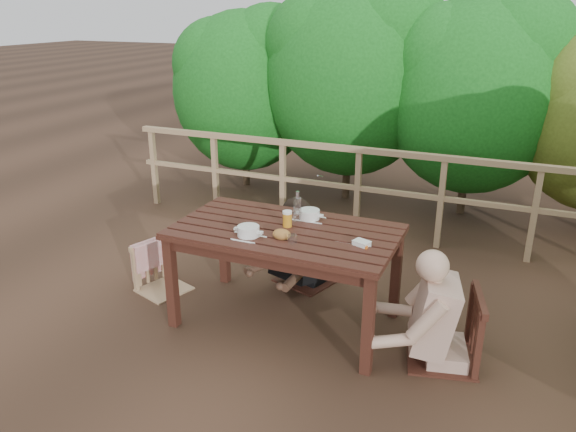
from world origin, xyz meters
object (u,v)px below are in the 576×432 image
at_px(chair_right, 448,297).
at_px(soup_near, 248,232).
at_px(soup_far, 309,215).
at_px(beer_glass, 287,220).
at_px(bread_roll, 282,235).
at_px(bottle, 297,207).
at_px(woman, 308,215).
at_px(diner_right, 455,273).
at_px(chair_left, 161,249).
at_px(chair_far, 307,233).
at_px(tumbler, 292,240).
at_px(butter_tub, 362,244).
at_px(table, 286,277).

distance_m(chair_right, soup_near, 1.51).
relative_size(soup_far, beer_glass, 1.94).
xyz_separation_m(soup_far, bread_roll, (-0.05, -0.45, -0.00)).
bearing_deg(soup_far, bottle, -126.52).
bearing_deg(beer_glass, chair_right, -3.84).
bearing_deg(chair_right, beer_glass, -106.71).
xyz_separation_m(woman, soup_near, (-0.10, -0.99, 0.20)).
bearing_deg(diner_right, bread_roll, 83.48).
height_order(soup_near, beer_glass, beer_glass).
relative_size(chair_left, chair_right, 0.80).
xyz_separation_m(chair_left, diner_right, (2.51, -0.08, 0.30)).
distance_m(soup_near, bread_roll, 0.25).
xyz_separation_m(woman, soup_far, (0.19, -0.48, 0.19)).
xyz_separation_m(chair_far, soup_near, (-0.10, -0.97, 0.36)).
bearing_deg(tumbler, chair_left, 168.66).
relative_size(chair_left, soup_near, 2.91).
bearing_deg(chair_right, soup_far, -117.77).
bearing_deg(butter_tub, table, -167.34).
bearing_deg(soup_far, beer_glass, -113.39).
bearing_deg(tumbler, bottle, 107.56).
xyz_separation_m(diner_right, bread_roll, (-1.24, -0.14, 0.13)).
bearing_deg(bread_roll, soup_far, 84.12).
bearing_deg(soup_far, diner_right, -14.55).
relative_size(chair_right, butter_tub, 8.54).
bearing_deg(woman, bottle, 120.72).
height_order(chair_right, bread_roll, chair_right).
xyz_separation_m(soup_near, bottle, (0.22, 0.42, 0.09)).
relative_size(table, woman, 1.33).
bearing_deg(chair_right, soup_near, -94.97).
relative_size(chair_far, beer_glass, 6.79).
bearing_deg(diner_right, bottle, 67.31).
bearing_deg(beer_glass, table, -84.26).
relative_size(table, chair_left, 2.11).
height_order(beer_glass, bottle, bottle).
xyz_separation_m(chair_left, bottle, (1.25, 0.14, 0.52)).
xyz_separation_m(beer_glass, butter_tub, (0.63, -0.13, -0.05)).
bearing_deg(bread_roll, chair_left, 170.44).
bearing_deg(bottle, tumbler, -72.44).
height_order(table, beer_glass, beer_glass).
bearing_deg(bottle, soup_near, -117.95).
relative_size(woman, butter_tub, 10.89).
distance_m(chair_right, woman, 1.57).
bearing_deg(woman, bread_roll, 117.36).
bearing_deg(chair_right, butter_tub, -99.17).
height_order(bread_roll, tumbler, bread_roll).
height_order(diner_right, beer_glass, diner_right).
distance_m(chair_left, chair_right, 2.49).
relative_size(soup_near, butter_tub, 2.35).
bearing_deg(chair_far, butter_tub, -29.47).
relative_size(chair_far, diner_right, 0.69).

